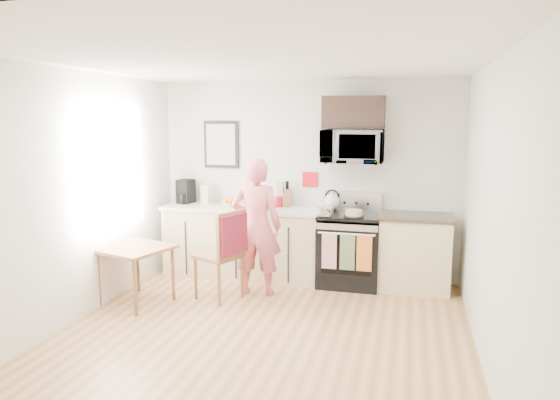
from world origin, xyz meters
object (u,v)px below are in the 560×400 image
(microwave, at_px, (353,146))
(dining_table, at_px, (135,254))
(chair, at_px, (228,244))
(cake, at_px, (354,213))
(person, at_px, (256,227))
(range, at_px, (349,251))

(microwave, relative_size, dining_table, 1.00)
(chair, bearing_deg, cake, 53.26)
(person, bearing_deg, microwave, -149.48)
(chair, height_order, cake, chair)
(dining_table, distance_m, cake, 2.62)
(person, xyz_separation_m, dining_table, (-1.24, -0.64, -0.25))
(microwave, bearing_deg, range, -89.94)
(range, distance_m, microwave, 1.33)
(range, height_order, cake, range)
(cake, bearing_deg, chair, -150.07)
(range, distance_m, cake, 0.56)
(cake, bearing_deg, person, -158.09)
(person, distance_m, dining_table, 1.42)
(dining_table, relative_size, cake, 3.04)
(chair, xyz_separation_m, cake, (1.35, 0.78, 0.27))
(chair, bearing_deg, range, 60.36)
(dining_table, xyz_separation_m, cake, (2.35, 1.09, 0.38))
(range, xyz_separation_m, person, (-1.04, -0.63, 0.39))
(microwave, xyz_separation_m, chair, (-1.28, -1.07, -1.07))
(microwave, height_order, chair, microwave)
(range, relative_size, cake, 4.63)
(person, relative_size, chair, 1.55)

